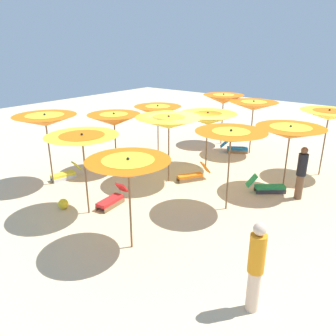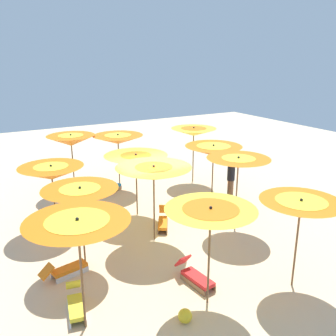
{
  "view_description": "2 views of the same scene",
  "coord_description": "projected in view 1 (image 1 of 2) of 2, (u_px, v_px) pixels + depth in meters",
  "views": [
    {
      "loc": [
        -6.61,
        9.64,
        4.72
      ],
      "look_at": [
        -0.33,
        1.71,
        0.92
      ],
      "focal_mm": 35.73,
      "sensor_mm": 36.0,
      "label": 1
    },
    {
      "loc": [
        5.08,
        10.07,
        5.51
      ],
      "look_at": [
        -1.38,
        -1.36,
        1.49
      ],
      "focal_mm": 39.28,
      "sensor_mm": 36.0,
      "label": 2
    }
  ],
  "objects": [
    {
      "name": "beach_umbrella_1",
      "position": [
        231.0,
        137.0,
        9.35
      ],
      "size": [
        2.03,
        2.03,
        2.47
      ],
      "color": "brown",
      "rests_on": "ground"
    },
    {
      "name": "beach_umbrella_9",
      "position": [
        114.0,
        120.0,
        12.55
      ],
      "size": [
        2.0,
        2.0,
        2.29
      ],
      "color": "brown",
      "rests_on": "ground"
    },
    {
      "name": "beach_umbrella_10",
      "position": [
        158.0,
        111.0,
        14.66
      ],
      "size": [
        2.07,
        2.07,
        2.19
      ],
      "color": "brown",
      "rests_on": "ground"
    },
    {
      "name": "beach_umbrella_8",
      "position": [
        45.0,
        120.0,
        11.13
      ],
      "size": [
        2.09,
        2.09,
        2.53
      ],
      "color": "brown",
      "rests_on": "ground"
    },
    {
      "name": "lounger_2",
      "position": [
        267.0,
        187.0,
        11.19
      ],
      "size": [
        1.22,
        1.09,
        0.64
      ],
      "rotation": [
        0.0,
        0.0,
        3.84
      ],
      "color": "#333338",
      "rests_on": "ground"
    },
    {
      "name": "beach_umbrella_3",
      "position": [
        329.0,
        115.0,
        11.97
      ],
      "size": [
        2.0,
        2.0,
        2.52
      ],
      "color": "brown",
      "rests_on": "ground"
    },
    {
      "name": "lounger_4",
      "position": [
        235.0,
        148.0,
        15.29
      ],
      "size": [
        1.26,
        0.98,
        0.56
      ],
      "rotation": [
        0.0,
        0.0,
        3.7
      ],
      "color": "olive",
      "rests_on": "ground"
    },
    {
      "name": "beachgoer_1",
      "position": [
        256.0,
        266.0,
        5.97
      ],
      "size": [
        0.3,
        0.3,
        1.85
      ],
      "rotation": [
        0.0,
        0.0,
        5.95
      ],
      "color": "beige",
      "rests_on": "ground"
    },
    {
      "name": "beach_umbrella_0",
      "position": [
        128.0,
        168.0,
        7.51
      ],
      "size": [
        1.94,
        1.94,
        2.33
      ],
      "color": "brown",
      "rests_on": "ground"
    },
    {
      "name": "beach_umbrella_5",
      "position": [
        169.0,
        123.0,
        11.4
      ],
      "size": [
        2.28,
        2.28,
        2.43
      ],
      "color": "brown",
      "rests_on": "ground"
    },
    {
      "name": "ground",
      "position": [
        189.0,
        177.0,
        12.58
      ],
      "size": [
        38.65,
        38.65,
        0.04
      ],
      "primitive_type": "cube",
      "color": "beige"
    },
    {
      "name": "beachgoer_0",
      "position": [
        301.0,
        172.0,
        10.5
      ],
      "size": [
        0.3,
        0.3,
        1.73
      ],
      "rotation": [
        0.0,
        0.0,
        1.75
      ],
      "color": "brown",
      "rests_on": "ground"
    },
    {
      "name": "beach_umbrella_6",
      "position": [
        208.0,
        119.0,
        12.72
      ],
      "size": [
        2.22,
        2.22,
        2.28
      ],
      "color": "brown",
      "rests_on": "ground"
    },
    {
      "name": "beach_umbrella_4",
      "position": [
        82.0,
        141.0,
        9.12
      ],
      "size": [
        2.02,
        2.02,
        2.43
      ],
      "color": "brown",
      "rests_on": "ground"
    },
    {
      "name": "beach_umbrella_7",
      "position": [
        253.0,
        106.0,
        14.5
      ],
      "size": [
        2.1,
        2.1,
        2.4
      ],
      "color": "brown",
      "rests_on": "ground"
    },
    {
      "name": "beach_umbrella_2",
      "position": [
        290.0,
        133.0,
        10.74
      ],
      "size": [
        2.2,
        2.2,
        2.26
      ],
      "color": "brown",
      "rests_on": "ground"
    },
    {
      "name": "beach_umbrella_11",
      "position": [
        223.0,
        99.0,
        15.96
      ],
      "size": [
        1.95,
        1.95,
        2.47
      ],
      "color": "brown",
      "rests_on": "ground"
    },
    {
      "name": "lounger_5",
      "position": [
        112.0,
        199.0,
        10.29
      ],
      "size": [
        0.51,
        1.24,
        0.58
      ],
      "rotation": [
        0.0,
        0.0,
        7.98
      ],
      "color": "olive",
      "rests_on": "ground"
    },
    {
      "name": "lounger_0",
      "position": [
        100.0,
        164.0,
        13.3
      ],
      "size": [
        1.3,
        0.59,
        0.51
      ],
      "rotation": [
        0.0,
        0.0,
        3.35
      ],
      "color": "silver",
      "rests_on": "ground"
    },
    {
      "name": "lounger_1",
      "position": [
        65.0,
        174.0,
        12.3
      ],
      "size": [
        0.56,
        1.2,
        0.58
      ],
      "rotation": [
        0.0,
        0.0,
        7.66
      ],
      "color": "silver",
      "rests_on": "ground"
    },
    {
      "name": "lounger_3",
      "position": [
        192.0,
        175.0,
        12.16
      ],
      "size": [
        0.89,
        1.22,
        0.64
      ],
      "rotation": [
        0.0,
        0.0,
        7.32
      ],
      "color": "olive",
      "rests_on": "ground"
    },
    {
      "name": "beach_ball",
      "position": [
        63.0,
        204.0,
        10.09
      ],
      "size": [
        0.31,
        0.31,
        0.31
      ],
      "primitive_type": "sphere",
      "color": "yellow",
      "rests_on": "ground"
    }
  ]
}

